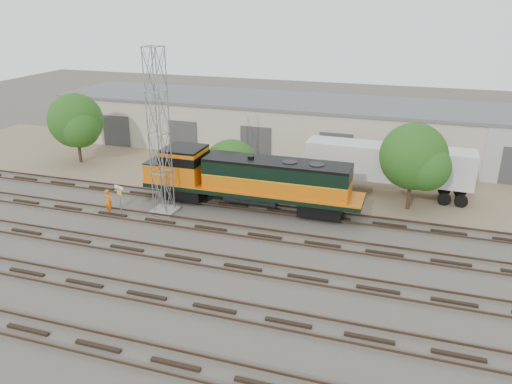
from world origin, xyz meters
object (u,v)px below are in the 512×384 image
(signal_tower, at_px, (159,136))
(semi_trailer, at_px, (392,164))
(worker, at_px, (108,201))
(locomotive, at_px, (247,179))

(signal_tower, relative_size, semi_trailer, 0.91)
(worker, height_order, semi_trailer, semi_trailer)
(signal_tower, xyz_separation_m, worker, (-3.87, -1.49, -4.99))
(locomotive, distance_m, signal_tower, 7.31)
(semi_trailer, bearing_deg, locomotive, -146.61)
(signal_tower, height_order, worker, signal_tower)
(locomotive, relative_size, semi_trailer, 1.28)
(signal_tower, height_order, semi_trailer, signal_tower)
(locomotive, height_order, signal_tower, signal_tower)
(locomotive, distance_m, worker, 10.61)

